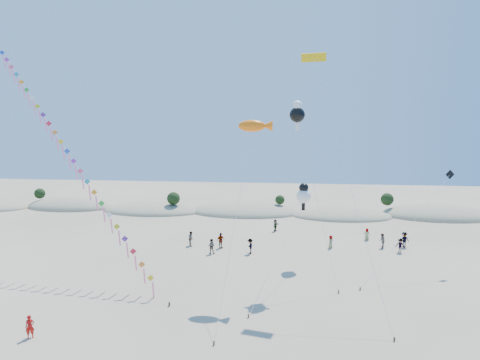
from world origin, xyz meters
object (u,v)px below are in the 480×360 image
at_px(kite_train, 65,149).
at_px(fish_kite, 256,126).
at_px(parafoil_kite, 315,62).
at_px(flyer_foreground, 30,327).

relative_size(kite_train, fish_kite, 1.65).
distance_m(parafoil_kite, flyer_foreground, 31.31).
relative_size(fish_kite, flyer_foreground, 9.27).
bearing_deg(fish_kite, flyer_foreground, -141.87).
bearing_deg(flyer_foreground, kite_train, 80.55).
relative_size(kite_train, parafoil_kite, 1.18).
bearing_deg(flyer_foreground, parafoil_kite, 4.95).
bearing_deg(parafoil_kite, flyer_foreground, -147.02).
xyz_separation_m(kite_train, parafoil_kite, (25.20, -1.19, 8.12)).
distance_m(kite_train, flyer_foreground, 19.15).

